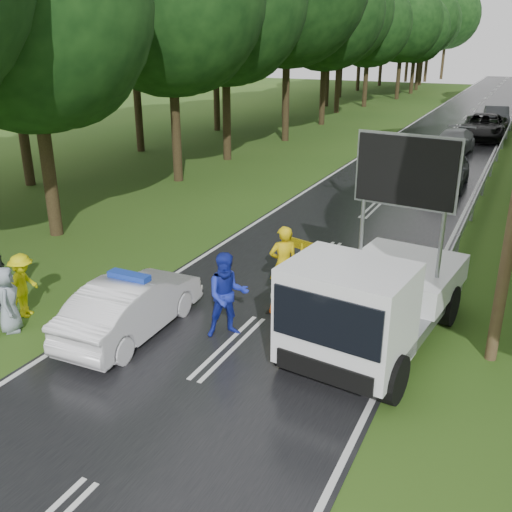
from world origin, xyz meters
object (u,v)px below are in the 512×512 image
Objects in this scene: police_sedan at (132,306)px; work_truck at (373,299)px; queue_car_second at (453,142)px; barrier at (326,257)px; queue_car_third at (484,127)px; queue_car_fourth at (496,117)px; civilian at (228,295)px; queue_car_first at (447,170)px; officer at (283,264)px.

police_sedan is 5.36m from work_truck.
police_sedan is 0.87× the size of queue_car_second.
queue_car_second is at bearing 105.67° from barrier.
work_truck is at bearing -89.59° from queue_car_third.
queue_car_third is at bearing -100.46° from queue_car_fourth.
barrier is at bearing -127.25° from police_sedan.
civilian is 0.46× the size of queue_car_first.
queue_car_third is 6.01m from queue_car_fourth.
work_truck is 29.92m from queue_car_third.
barrier is at bearing -86.98° from queue_car_second.
queue_car_first is 0.93× the size of queue_car_fourth.
police_sedan is 2.21m from civilian.
queue_car_fourth is (2.48, 34.48, -0.24)m from officer.
officer reaches higher than queue_car_third.
queue_car_third is (2.17, 28.48, -0.18)m from officer.
queue_car_fourth is (-0.18, 35.91, -0.43)m from work_truck.
officer is 28.57m from queue_car_third.
civilian is (-0.41, -2.20, -0.02)m from officer.
officer reaches higher than police_sedan.
officer is 0.43× the size of queue_car_fourth.
queue_car_third is at bearing 83.56° from queue_car_second.
queue_car_first is 8.25m from queue_car_second.
officer is at bearing -88.68° from queue_car_second.
queue_car_third reaches higher than police_sedan.
queue_car_third reaches higher than queue_car_second.
queue_car_second is at bearing -99.63° from police_sedan.
work_truck reaches higher than queue_car_first.
queue_car_third is (0.26, 14.21, 0.08)m from queue_car_first.
work_truck reaches higher than police_sedan.
civilian is (2.00, 0.87, 0.32)m from police_sedan.
queue_car_first is at bearing -137.04° from officer.
work_truck is (5.07, 1.64, 0.52)m from police_sedan.
queue_car_third is at bearing 46.85° from civilian.
officer is at bearing -130.02° from police_sedan.
civilian reaches higher than barrier.
queue_car_second is (3.48, 25.55, 0.01)m from police_sedan.
queue_car_third is at bearing -100.14° from police_sedan.
queue_car_first reaches higher than barrier.
queue_car_third reaches higher than queue_car_fourth.
queue_car_first is at bearing -80.04° from queue_car_second.
queue_car_third is (1.11, 6.00, 0.14)m from queue_car_second.
queue_car_third is at bearing 97.97° from work_truck.
queue_car_second is at bearing 100.86° from work_truck.
queue_car_second is 6.10m from queue_car_third.
queue_car_fourth is (4.89, 37.55, 0.10)m from police_sedan.
work_truck is at bearing 112.39° from officer.
queue_car_first is 0.73× the size of queue_car_third.
officer is at bearing 158.81° from work_truck.
queue_car_third is at bearing 103.56° from barrier.
queue_car_second reaches higher than barrier.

